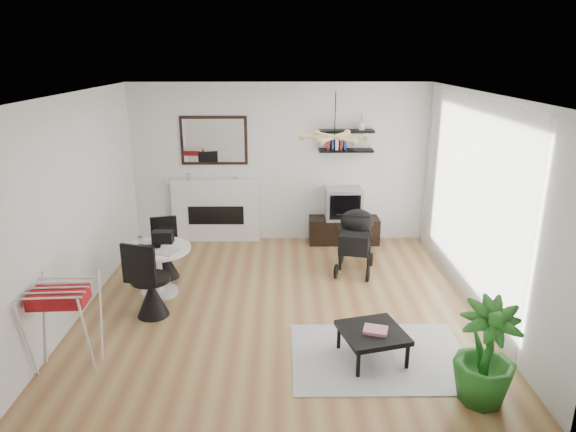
{
  "coord_description": "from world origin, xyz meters",
  "views": [
    {
      "loc": [
        0.06,
        -6.08,
        3.16
      ],
      "look_at": [
        0.12,
        0.4,
        1.09
      ],
      "focal_mm": 32.0,
      "sensor_mm": 36.0,
      "label": 1
    }
  ],
  "objects_px": {
    "potted_plant": "(486,353)",
    "crt_tv": "(343,203)",
    "tv_console": "(344,230)",
    "drying_rack": "(65,325)",
    "fireplace": "(216,203)",
    "coffee_table": "(373,334)",
    "stroller": "(355,242)",
    "dining_table": "(157,264)"
  },
  "relations": [
    {
      "from": "potted_plant",
      "to": "crt_tv",
      "type": "bearing_deg",
      "value": 101.19
    },
    {
      "from": "tv_console",
      "to": "crt_tv",
      "type": "height_order",
      "value": "crt_tv"
    },
    {
      "from": "drying_rack",
      "to": "fireplace",
      "type": "bearing_deg",
      "value": 71.16
    },
    {
      "from": "tv_console",
      "to": "potted_plant",
      "type": "xyz_separation_m",
      "value": [
        0.82,
        -4.26,
        0.29
      ]
    },
    {
      "from": "crt_tv",
      "to": "drying_rack",
      "type": "bearing_deg",
      "value": -131.53
    },
    {
      "from": "drying_rack",
      "to": "coffee_table",
      "type": "relative_size",
      "value": 1.2
    },
    {
      "from": "crt_tv",
      "to": "drying_rack",
      "type": "height_order",
      "value": "crt_tv"
    },
    {
      "from": "fireplace",
      "to": "stroller",
      "type": "relative_size",
      "value": 2.1
    },
    {
      "from": "dining_table",
      "to": "coffee_table",
      "type": "bearing_deg",
      "value": -31.01
    },
    {
      "from": "crt_tv",
      "to": "stroller",
      "type": "xyz_separation_m",
      "value": [
        0.06,
        -1.18,
        -0.27
      ]
    },
    {
      "from": "fireplace",
      "to": "potted_plant",
      "type": "bearing_deg",
      "value": -55.54
    },
    {
      "from": "drying_rack",
      "to": "coffee_table",
      "type": "bearing_deg",
      "value": -0.76
    },
    {
      "from": "crt_tv",
      "to": "coffee_table",
      "type": "bearing_deg",
      "value": -91.22
    },
    {
      "from": "dining_table",
      "to": "stroller",
      "type": "xyz_separation_m",
      "value": [
        2.78,
        0.79,
        -0.0
      ]
    },
    {
      "from": "fireplace",
      "to": "drying_rack",
      "type": "height_order",
      "value": "fireplace"
    },
    {
      "from": "tv_console",
      "to": "dining_table",
      "type": "distance_m",
      "value": 3.38
    },
    {
      "from": "fireplace",
      "to": "coffee_table",
      "type": "height_order",
      "value": "fireplace"
    },
    {
      "from": "dining_table",
      "to": "drying_rack",
      "type": "distance_m",
      "value": 1.8
    },
    {
      "from": "drying_rack",
      "to": "coffee_table",
      "type": "height_order",
      "value": "drying_rack"
    },
    {
      "from": "crt_tv",
      "to": "fireplace",
      "type": "bearing_deg",
      "value": 176.19
    },
    {
      "from": "dining_table",
      "to": "drying_rack",
      "type": "xyz_separation_m",
      "value": [
        -0.54,
        -1.72,
        0.05
      ]
    },
    {
      "from": "drying_rack",
      "to": "tv_console",
      "type": "bearing_deg",
      "value": 45.21
    },
    {
      "from": "tv_console",
      "to": "drying_rack",
      "type": "bearing_deg",
      "value": -131.71
    },
    {
      "from": "drying_rack",
      "to": "potted_plant",
      "type": "height_order",
      "value": "potted_plant"
    },
    {
      "from": "tv_console",
      "to": "coffee_table",
      "type": "xyz_separation_m",
      "value": [
        -0.1,
        -3.56,
        0.08
      ]
    },
    {
      "from": "fireplace",
      "to": "drying_rack",
      "type": "relative_size",
      "value": 2.3
    },
    {
      "from": "crt_tv",
      "to": "dining_table",
      "type": "xyz_separation_m",
      "value": [
        -2.72,
        -1.96,
        -0.27
      ]
    },
    {
      "from": "stroller",
      "to": "drying_rack",
      "type": "bearing_deg",
      "value": -128.88
    },
    {
      "from": "tv_console",
      "to": "potted_plant",
      "type": "height_order",
      "value": "potted_plant"
    },
    {
      "from": "crt_tv",
      "to": "tv_console",
      "type": "bearing_deg",
      "value": 8.13
    },
    {
      "from": "crt_tv",
      "to": "potted_plant",
      "type": "height_order",
      "value": "potted_plant"
    },
    {
      "from": "drying_rack",
      "to": "coffee_table",
      "type": "xyz_separation_m",
      "value": [
        3.18,
        0.13,
        -0.19
      ]
    },
    {
      "from": "fireplace",
      "to": "crt_tv",
      "type": "height_order",
      "value": "fireplace"
    },
    {
      "from": "dining_table",
      "to": "stroller",
      "type": "height_order",
      "value": "stroller"
    },
    {
      "from": "potted_plant",
      "to": "stroller",
      "type": "bearing_deg",
      "value": 104.29
    },
    {
      "from": "tv_console",
      "to": "drying_rack",
      "type": "height_order",
      "value": "drying_rack"
    },
    {
      "from": "fireplace",
      "to": "tv_console",
      "type": "height_order",
      "value": "fireplace"
    },
    {
      "from": "tv_console",
      "to": "coffee_table",
      "type": "height_order",
      "value": "tv_console"
    },
    {
      "from": "dining_table",
      "to": "coffee_table",
      "type": "xyz_separation_m",
      "value": [
        2.65,
        -1.59,
        -0.14
      ]
    },
    {
      "from": "crt_tv",
      "to": "potted_plant",
      "type": "bearing_deg",
      "value": -78.81
    },
    {
      "from": "crt_tv",
      "to": "dining_table",
      "type": "bearing_deg",
      "value": -144.23
    },
    {
      "from": "coffee_table",
      "to": "tv_console",
      "type": "bearing_deg",
      "value": 88.41
    }
  ]
}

